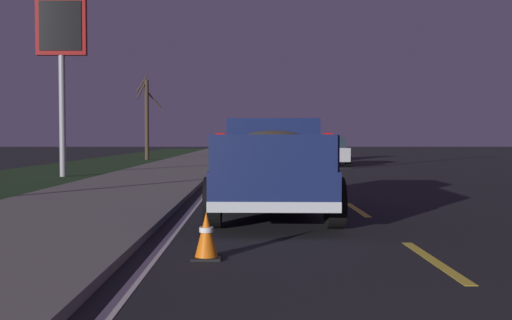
{
  "coord_description": "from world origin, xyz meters",
  "views": [
    {
      "loc": [
        -1.78,
        2.21,
        1.47
      ],
      "look_at": [
        8.65,
        2.1,
        1.08
      ],
      "focal_mm": 40.96,
      "sensor_mm": 36.0,
      "label": 1
    }
  ],
  "objects_px": {
    "sedan_red": "(252,148)",
    "traffic_cone_near": "(206,236)",
    "sedan_green": "(311,149)",
    "gas_price_sign": "(61,42)",
    "pickup_truck": "(273,163)",
    "sedan_silver": "(326,151)",
    "bare_tree_far": "(147,117)"
  },
  "relations": [
    {
      "from": "sedan_silver",
      "to": "sedan_red",
      "type": "height_order",
      "value": "same"
    },
    {
      "from": "gas_price_sign",
      "to": "traffic_cone_near",
      "type": "height_order",
      "value": "gas_price_sign"
    },
    {
      "from": "sedan_red",
      "to": "traffic_cone_near",
      "type": "distance_m",
      "value": 33.51
    },
    {
      "from": "pickup_truck",
      "to": "sedan_silver",
      "type": "height_order",
      "value": "pickup_truck"
    },
    {
      "from": "sedan_silver",
      "to": "gas_price_sign",
      "type": "distance_m",
      "value": 14.96
    },
    {
      "from": "traffic_cone_near",
      "to": "pickup_truck",
      "type": "bearing_deg",
      "value": -13.07
    },
    {
      "from": "sedan_silver",
      "to": "bare_tree_far",
      "type": "relative_size",
      "value": 0.78
    },
    {
      "from": "gas_price_sign",
      "to": "sedan_green",
      "type": "bearing_deg",
      "value": -35.24
    },
    {
      "from": "sedan_silver",
      "to": "sedan_green",
      "type": "distance_m",
      "value": 7.07
    },
    {
      "from": "bare_tree_far",
      "to": "pickup_truck",
      "type": "bearing_deg",
      "value": -165.32
    },
    {
      "from": "sedan_silver",
      "to": "gas_price_sign",
      "type": "bearing_deg",
      "value": 128.0
    },
    {
      "from": "pickup_truck",
      "to": "traffic_cone_near",
      "type": "relative_size",
      "value": 9.47
    },
    {
      "from": "sedan_green",
      "to": "bare_tree_far",
      "type": "height_order",
      "value": "bare_tree_far"
    },
    {
      "from": "pickup_truck",
      "to": "sedan_red",
      "type": "relative_size",
      "value": 1.24
    },
    {
      "from": "sedan_red",
      "to": "bare_tree_far",
      "type": "distance_m",
      "value": 7.53
    },
    {
      "from": "sedan_red",
      "to": "bare_tree_far",
      "type": "height_order",
      "value": "bare_tree_far"
    },
    {
      "from": "sedan_red",
      "to": "bare_tree_far",
      "type": "bearing_deg",
      "value": 96.36
    },
    {
      "from": "pickup_truck",
      "to": "sedan_red",
      "type": "xyz_separation_m",
      "value": [
        29.22,
        0.25,
        -0.2
      ]
    },
    {
      "from": "sedan_green",
      "to": "gas_price_sign",
      "type": "xyz_separation_m",
      "value": [
        -15.88,
        11.22,
        4.34
      ]
    },
    {
      "from": "sedan_silver",
      "to": "traffic_cone_near",
      "type": "height_order",
      "value": "sedan_silver"
    },
    {
      "from": "sedan_red",
      "to": "bare_tree_far",
      "type": "xyz_separation_m",
      "value": [
        -0.8,
        7.19,
        2.1
      ]
    },
    {
      "from": "gas_price_sign",
      "to": "bare_tree_far",
      "type": "relative_size",
      "value": 1.2
    },
    {
      "from": "gas_price_sign",
      "to": "traffic_cone_near",
      "type": "relative_size",
      "value": 11.77
    },
    {
      "from": "pickup_truck",
      "to": "sedan_red",
      "type": "height_order",
      "value": "pickup_truck"
    },
    {
      "from": "pickup_truck",
      "to": "sedan_green",
      "type": "xyz_separation_m",
      "value": [
        26.92,
        -3.61,
        -0.2
      ]
    },
    {
      "from": "pickup_truck",
      "to": "sedan_silver",
      "type": "distance_m",
      "value": 20.18
    },
    {
      "from": "sedan_silver",
      "to": "bare_tree_far",
      "type": "xyz_separation_m",
      "value": [
        8.57,
        11.11,
        2.1
      ]
    },
    {
      "from": "sedan_silver",
      "to": "bare_tree_far",
      "type": "height_order",
      "value": "bare_tree_far"
    },
    {
      "from": "traffic_cone_near",
      "to": "sedan_red",
      "type": "bearing_deg",
      "value": -1.27
    },
    {
      "from": "sedan_green",
      "to": "traffic_cone_near",
      "type": "relative_size",
      "value": 7.64
    },
    {
      "from": "sedan_red",
      "to": "sedan_green",
      "type": "height_order",
      "value": "same"
    },
    {
      "from": "pickup_truck",
      "to": "bare_tree_far",
      "type": "relative_size",
      "value": 0.96
    }
  ]
}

